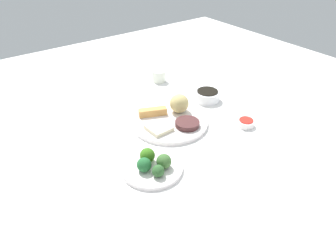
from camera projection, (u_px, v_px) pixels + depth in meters
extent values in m
cube|color=white|center=(183.00, 124.00, 1.27)|extent=(2.20, 2.20, 0.02)
cylinder|color=white|center=(170.00, 122.00, 1.24)|extent=(0.29, 0.29, 0.02)
sphere|color=tan|center=(179.00, 103.00, 1.27)|extent=(0.07, 0.07, 0.07)
cube|color=tan|center=(153.00, 112.00, 1.26)|extent=(0.11, 0.07, 0.03)
cube|color=beige|center=(159.00, 128.00, 1.18)|extent=(0.08, 0.08, 0.01)
cylinder|color=#482525|center=(187.00, 124.00, 1.20)|extent=(0.09, 0.09, 0.02)
cylinder|color=white|center=(152.00, 168.00, 1.02)|extent=(0.19, 0.19, 0.01)
sphere|color=#366D1A|center=(147.00, 155.00, 1.02)|extent=(0.05, 0.05, 0.05)
sphere|color=#3C6730|center=(164.00, 161.00, 1.00)|extent=(0.05, 0.05, 0.05)
sphere|color=#22612F|center=(144.00, 165.00, 0.99)|extent=(0.05, 0.05, 0.05)
sphere|color=#2D5A2B|center=(158.00, 171.00, 0.97)|extent=(0.04, 0.04, 0.04)
cylinder|color=white|center=(207.00, 96.00, 1.40)|extent=(0.11, 0.11, 0.04)
cylinder|color=black|center=(208.00, 91.00, 1.39)|extent=(0.09, 0.09, 0.00)
cylinder|color=white|center=(246.00, 123.00, 1.23)|extent=(0.06, 0.06, 0.02)
cylinder|color=red|center=(246.00, 120.00, 1.22)|extent=(0.05, 0.05, 0.00)
cylinder|color=silver|center=(159.00, 76.00, 1.55)|extent=(0.06, 0.06, 0.05)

